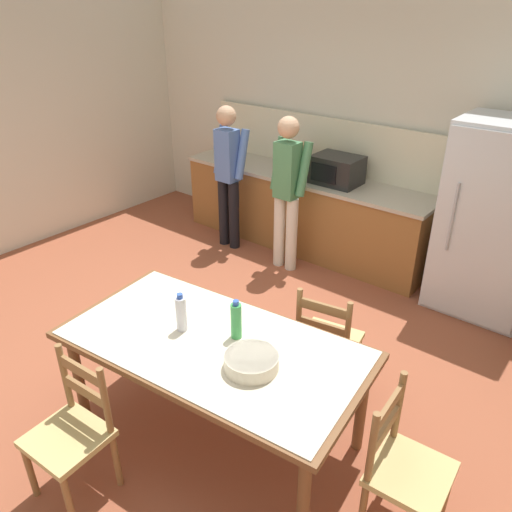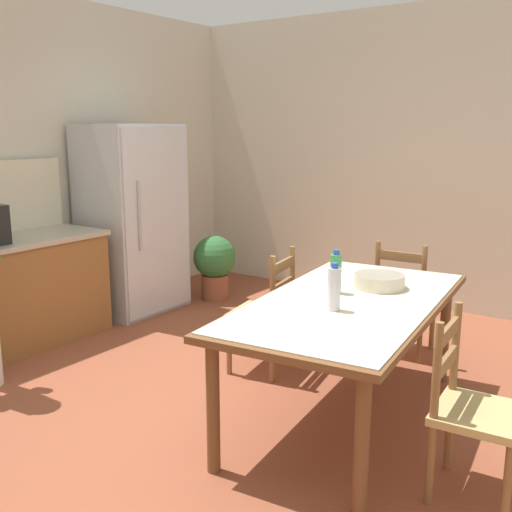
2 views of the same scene
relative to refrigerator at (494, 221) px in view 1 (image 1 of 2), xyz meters
The scene contains 16 objects.
ground_plane 2.78m from the refrigerator, 123.79° to the right, with size 8.32×8.32×0.00m, color brown.
wall_back 1.64m from the refrigerator, 162.16° to the left, with size 6.52×0.12×2.90m, color beige.
kitchen_counter 2.12m from the refrigerator, behind, with size 3.08×0.66×0.89m.
counter_splashback 2.12m from the refrigerator, behind, with size 3.04×0.03×0.60m, color beige.
refrigerator is the anchor object (origin of this frame).
microwave 1.65m from the refrigerator, behind, with size 0.50×0.39×0.30m.
paper_bag 2.17m from the refrigerator, behind, with size 0.24×0.16×0.36m, color tan.
dining_table 2.89m from the refrigerator, 107.77° to the right, with size 2.04×1.20×0.77m.
bottle_near_centre 2.99m from the refrigerator, 112.02° to the right, with size 0.07×0.07×0.27m.
bottle_off_centre 2.73m from the refrigerator, 106.96° to the right, with size 0.07×0.07×0.27m.
serving_bowl 2.83m from the refrigerator, 100.85° to the right, with size 0.32×0.32×0.09m.
chair_side_near_left 3.80m from the refrigerator, 108.93° to the right, with size 0.45×0.43×0.91m.
chair_head_end 2.67m from the refrigerator, 81.77° to the right, with size 0.43×0.44×0.91m.
chair_side_far_right 2.03m from the refrigerator, 105.45° to the right, with size 0.48×0.47×0.91m.
person_at_sink 2.79m from the refrigerator, behind, with size 0.41×0.29×1.65m.
person_at_counter 1.98m from the refrigerator, 165.39° to the right, with size 0.42×0.29×1.66m.
Camera 1 is at (2.37, -2.34, 2.68)m, focal length 35.00 mm.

